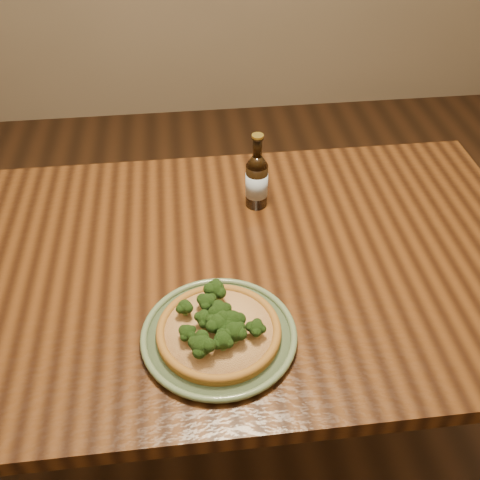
{
  "coord_description": "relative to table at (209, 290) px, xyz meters",
  "views": [
    {
      "loc": [
        -0.04,
        -0.85,
        1.64
      ],
      "look_at": [
        0.08,
        0.09,
        0.82
      ],
      "focal_mm": 42.0,
      "sensor_mm": 36.0,
      "label": 1
    }
  ],
  "objects": [
    {
      "name": "plate",
      "position": [
        0.01,
        -0.23,
        0.1
      ],
      "size": [
        0.31,
        0.31,
        0.02
      ],
      "rotation": [
        0.0,
        0.0,
        -0.25
      ],
      "color": "#5E734F",
      "rests_on": "table"
    },
    {
      "name": "pizza",
      "position": [
        0.01,
        -0.23,
        0.12
      ],
      "size": [
        0.25,
        0.25,
        0.07
      ],
      "rotation": [
        0.0,
        0.0,
        -0.03
      ],
      "color": "#9A6622",
      "rests_on": "plate"
    },
    {
      "name": "table",
      "position": [
        0.0,
        0.0,
        0.0
      ],
      "size": [
        1.6,
        0.9,
        0.75
      ],
      "color": "#49270F",
      "rests_on": "ground"
    },
    {
      "name": "beer_bottle",
      "position": [
        0.14,
        0.21,
        0.17
      ],
      "size": [
        0.06,
        0.06,
        0.21
      ],
      "rotation": [
        0.0,
        0.0,
        -0.07
      ],
      "color": "black",
      "rests_on": "table"
    },
    {
      "name": "ground",
      "position": [
        0.0,
        -0.1,
        -0.66
      ],
      "size": [
        4.5,
        4.5,
        0.0
      ],
      "primitive_type": "plane",
      "color": "#382111",
      "rests_on": "ground"
    }
  ]
}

